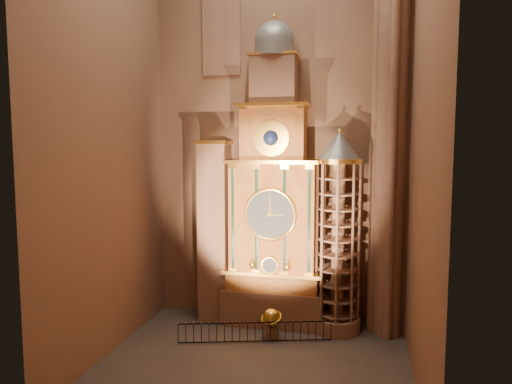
% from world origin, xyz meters
% --- Properties ---
extents(floor, '(14.00, 14.00, 0.00)m').
position_xyz_m(floor, '(0.00, 0.00, 0.00)').
color(floor, '#383330').
rests_on(floor, ground).
extents(wall_back, '(22.00, 0.00, 22.00)m').
position_xyz_m(wall_back, '(0.00, 6.00, 11.00)').
color(wall_back, '#815E45').
rests_on(wall_back, floor).
extents(wall_left, '(0.00, 22.00, 22.00)m').
position_xyz_m(wall_left, '(-7.00, 0.00, 11.00)').
color(wall_left, '#815E45').
rests_on(wall_left, floor).
extents(wall_right, '(0.00, 22.00, 22.00)m').
position_xyz_m(wall_right, '(7.00, 0.00, 11.00)').
color(wall_right, '#815E45').
rests_on(wall_right, floor).
extents(astronomical_clock, '(5.60, 2.41, 16.70)m').
position_xyz_m(astronomical_clock, '(0.00, 4.96, 6.68)').
color(astronomical_clock, '#8C634C').
rests_on(astronomical_clock, floor).
extents(portrait_tower, '(1.80, 1.60, 10.20)m').
position_xyz_m(portrait_tower, '(-3.40, 4.98, 5.15)').
color(portrait_tower, '#8C634C').
rests_on(portrait_tower, floor).
extents(stair_turret, '(2.50, 2.50, 10.80)m').
position_xyz_m(stair_turret, '(3.50, 4.70, 5.27)').
color(stair_turret, '#8C634C').
rests_on(stair_turret, floor).
extents(gothic_pier, '(2.04, 2.04, 22.00)m').
position_xyz_m(gothic_pier, '(6.10, 5.00, 11.00)').
color(gothic_pier, '#8C634C').
rests_on(gothic_pier, floor).
extents(stained_glass_window, '(2.20, 0.14, 5.20)m').
position_xyz_m(stained_glass_window, '(-3.20, 5.92, 16.50)').
color(stained_glass_window, '#3B1C80').
rests_on(stained_glass_window, wall_back).
extents(celestial_globe, '(1.41, 1.37, 1.58)m').
position_xyz_m(celestial_globe, '(0.28, 2.91, 0.95)').
color(celestial_globe, '#8C634C').
rests_on(celestial_globe, floor).
extents(iron_railing, '(7.43, 2.10, 1.02)m').
position_xyz_m(iron_railing, '(-0.42, 2.24, 0.55)').
color(iron_railing, black).
rests_on(iron_railing, floor).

